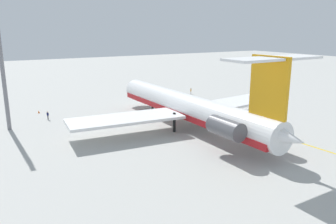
{
  "coord_description": "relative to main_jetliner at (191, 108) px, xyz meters",
  "views": [
    {
      "loc": [
        -44.93,
        46.12,
        17.23
      ],
      "look_at": [
        3.14,
        17.66,
        3.3
      ],
      "focal_mm": 35.33,
      "sensor_mm": 36.0,
      "label": 1
    }
  ],
  "objects": [
    {
      "name": "safety_cone_wingtip",
      "position": [
        25.94,
        21.43,
        -3.56
      ],
      "size": [
        0.4,
        0.4,
        0.55
      ],
      "primitive_type": "cone",
      "color": "#EA590F",
      "rests_on": "ground"
    },
    {
      "name": "light_mast",
      "position": [
        16.05,
        28.08,
        8.23
      ],
      "size": [
        4.0,
        0.7,
        21.76
      ],
      "color": "slate",
      "rests_on": "ground"
    },
    {
      "name": "taxiway_centreline",
      "position": [
        1.36,
        -9.42,
        -3.83
      ],
      "size": [
        72.05,
        4.74,
        0.01
      ],
      "primitive_type": "cube",
      "rotation": [
        0.0,
        0.0,
        0.06
      ],
      "color": "gold",
      "rests_on": "ground"
    },
    {
      "name": "ground",
      "position": [
        -1.78,
        -13.64,
        -3.84
      ],
      "size": [
        328.16,
        328.16,
        0.0
      ],
      "primitive_type": "plane",
      "color": "#ADADA8"
    },
    {
      "name": "main_jetliner",
      "position": [
        0.0,
        0.0,
        0.0
      ],
      "size": [
        48.2,
        42.93,
        14.07
      ],
      "rotation": [
        0.0,
        0.0,
        0.01
      ],
      "color": "white",
      "rests_on": "ground"
    },
    {
      "name": "ground_crew_near_tail",
      "position": [
        27.06,
        -18.52,
        -2.78
      ],
      "size": [
        0.34,
        0.3,
        1.66
      ],
      "rotation": [
        0.0,
        0.0,
        4.01
      ],
      "color": "black",
      "rests_on": "ground"
    },
    {
      "name": "ground_crew_near_nose",
      "position": [
        19.48,
        20.82,
        -2.77
      ],
      "size": [
        0.31,
        0.34,
        1.69
      ],
      "rotation": [
        0.0,
        0.0,
        5.57
      ],
      "color": "black",
      "rests_on": "ground"
    }
  ]
}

